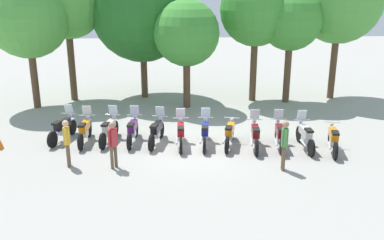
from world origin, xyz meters
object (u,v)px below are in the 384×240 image
at_px(motorcycle_9, 280,135).
at_px(tree_6, 340,1).
at_px(motorcycle_1, 85,130).
at_px(tree_0, 27,17).
at_px(motorcycle_8, 255,135).
at_px(motorcycle_11, 333,139).
at_px(person_2, 67,140).
at_px(motorcycle_2, 109,130).
at_px(motorcycle_3, 133,130).
at_px(motorcycle_6, 205,133).
at_px(tree_1, 66,1).
at_px(person_0, 284,141).
at_px(person_1, 113,142).
at_px(motorcycle_5, 181,133).
at_px(tree_2, 142,11).
at_px(motorcycle_0, 63,128).
at_px(motorcycle_7, 230,133).
at_px(tree_3, 187,33).
at_px(tree_4, 256,10).
at_px(motorcycle_4, 157,131).
at_px(motorcycle_10, 305,136).
at_px(tree_5, 291,20).

relative_size(motorcycle_9, tree_6, 0.29).
height_order(motorcycle_1, tree_0, tree_0).
distance_m(motorcycle_8, motorcycle_11, 2.89).
bearing_deg(person_2, motorcycle_2, 58.24).
bearing_deg(tree_0, motorcycle_3, -46.72).
relative_size(motorcycle_6, tree_1, 0.30).
relative_size(motorcycle_1, motorcycle_11, 1.03).
xyz_separation_m(motorcycle_3, person_0, (5.22, -3.05, 0.50)).
relative_size(person_1, person_2, 1.00).
distance_m(motorcycle_6, person_2, 5.18).
bearing_deg(motorcycle_5, tree_1, 38.34).
height_order(tree_0, tree_2, tree_2).
bearing_deg(tree_1, person_1, -71.46).
bearing_deg(motorcycle_6, motorcycle_2, 87.45).
xyz_separation_m(motorcycle_0, motorcycle_1, (0.93, -0.33, 0.00)).
bearing_deg(tree_1, motorcycle_5, -53.96).
xyz_separation_m(motorcycle_2, motorcycle_7, (4.72, -0.77, -0.01)).
bearing_deg(tree_3, motorcycle_7, -77.16).
bearing_deg(tree_4, motorcycle_11, -79.88).
height_order(motorcycle_4, motorcycle_10, same).
xyz_separation_m(motorcycle_10, person_0, (-1.39, -1.91, 0.50)).
bearing_deg(motorcycle_7, tree_2, 39.86).
bearing_deg(motorcycle_3, motorcycle_0, 87.33).
bearing_deg(tree_4, person_2, -134.01).
bearing_deg(person_0, motorcycle_6, 142.27).
bearing_deg(motorcycle_5, tree_3, -3.51).
xyz_separation_m(tree_4, tree_6, (4.54, 0.23, 0.44)).
relative_size(motorcycle_2, motorcycle_3, 0.99).
xyz_separation_m(person_1, tree_2, (0.67, 9.94, 3.83)).
bearing_deg(motorcycle_7, person_1, 129.29).
bearing_deg(motorcycle_1, motorcycle_11, -97.40).
bearing_deg(tree_5, motorcycle_2, -147.31).
height_order(person_1, tree_1, tree_1).
height_order(motorcycle_10, person_2, person_2).
xyz_separation_m(person_1, tree_1, (-3.23, 9.63, 4.35)).
xyz_separation_m(motorcycle_6, tree_3, (-0.37, 5.67, 3.27)).
xyz_separation_m(motorcycle_1, motorcycle_5, (3.78, -0.64, 0.00)).
xyz_separation_m(person_1, tree_0, (-4.84, 8.13, 3.61)).
bearing_deg(motorcycle_5, person_0, -124.71).
relative_size(motorcycle_6, tree_6, 0.29).
bearing_deg(person_0, motorcycle_8, 111.95).
relative_size(motorcycle_0, person_2, 1.29).
bearing_deg(motorcycle_11, person_0, 138.73).
height_order(motorcycle_10, tree_1, tree_1).
xyz_separation_m(motorcycle_7, tree_5, (4.13, 6.45, 3.88)).
relative_size(motorcycle_10, tree_0, 0.33).
xyz_separation_m(motorcycle_6, person_2, (-4.88, -1.67, 0.44)).
height_order(person_2, tree_0, tree_0).
height_order(motorcycle_1, tree_2, tree_2).
relative_size(motorcycle_2, motorcycle_8, 0.99).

